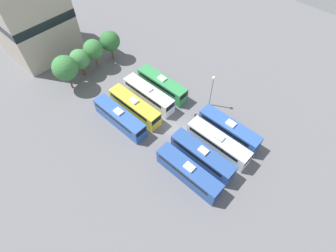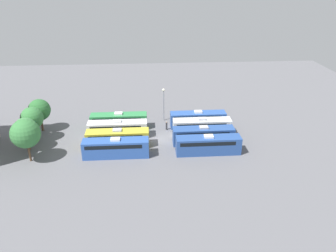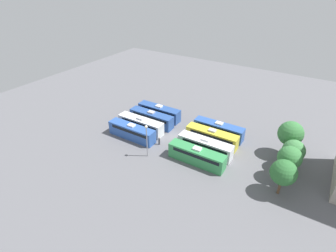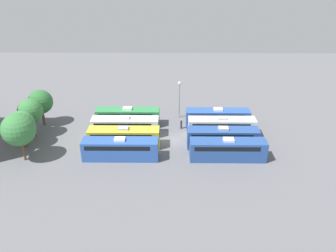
{
  "view_description": "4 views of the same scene",
  "coord_description": "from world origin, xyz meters",
  "views": [
    {
      "loc": [
        -21.88,
        -18.75,
        38.4
      ],
      "look_at": [
        -1.18,
        0.25,
        1.75
      ],
      "focal_mm": 28.0,
      "sensor_mm": 36.0,
      "label": 1
    },
    {
      "loc": [
        -56.12,
        2.47,
        29.34
      ],
      "look_at": [
        -0.89,
        -1.39,
        3.33
      ],
      "focal_mm": 35.0,
      "sensor_mm": 36.0,
      "label": 2
    },
    {
      "loc": [
        43.51,
        25.33,
        32.67
      ],
      "look_at": [
        0.95,
        -1.39,
        2.94
      ],
      "focal_mm": 28.0,
      "sensor_mm": 36.0,
      "label": 3
    },
    {
      "loc": [
        -48.31,
        0.44,
        27.12
      ],
      "look_at": [
        1.02,
        0.89,
        2.22
      ],
      "focal_mm": 35.0,
      "sensor_mm": 36.0,
      "label": 4
    }
  ],
  "objects": [
    {
      "name": "bus_0",
      "position": [
        -5.66,
        -8.18,
        1.73
      ],
      "size": [
        2.64,
        11.49,
        3.51
      ],
      "color": "#284C93",
      "rests_on": "ground_plane"
    },
    {
      "name": "tree_2",
      "position": [
        1.42,
        23.94,
        4.71
      ],
      "size": [
        4.17,
        4.17,
        6.81
      ],
      "color": "brown",
      "rests_on": "ground_plane"
    },
    {
      "name": "tree_0",
      "position": [
        -6.2,
        22.63,
        5.19
      ],
      "size": [
        4.91,
        4.91,
        7.66
      ],
      "color": "brown",
      "rests_on": "ground_plane"
    },
    {
      "name": "bus_2",
      "position": [
        1.92,
        -8.3,
        1.73
      ],
      "size": [
        2.64,
        11.49,
        3.51
      ],
      "color": "silver",
      "rests_on": "ground_plane"
    },
    {
      "name": "bus_1",
      "position": [
        -1.92,
        -7.94,
        1.73
      ],
      "size": [
        2.64,
        11.49,
        3.51
      ],
      "color": "#284C93",
      "rests_on": "ground_plane"
    },
    {
      "name": "worker_person",
      "position": [
        4.46,
        -1.46,
        0.84
      ],
      "size": [
        0.36,
        0.36,
        1.8
      ],
      "color": "#333338",
      "rests_on": "ground_plane"
    },
    {
      "name": "bus_7",
      "position": [
        5.79,
        8.31,
        1.73
      ],
      "size": [
        2.64,
        11.49,
        3.51
      ],
      "color": "#338C4C",
      "rests_on": "ground_plane"
    },
    {
      "name": "bus_6",
      "position": [
        1.97,
        8.3,
        1.73
      ],
      "size": [
        2.64,
        11.49,
        3.51
      ],
      "color": "silver",
      "rests_on": "ground_plane"
    },
    {
      "name": "ground_plane",
      "position": [
        0.0,
        0.0,
        0.0
      ],
      "size": [
        118.06,
        118.06,
        0.0
      ],
      "primitive_type": "plane",
      "color": "slate"
    },
    {
      "name": "tree_3",
      "position": [
        5.84,
        23.85,
        4.53
      ],
      "size": [
        4.34,
        4.34,
        6.72
      ],
      "color": "brown",
      "rests_on": "ground_plane"
    },
    {
      "name": "bus_5",
      "position": [
        -2.0,
        8.02,
        1.73
      ],
      "size": [
        2.64,
        11.49,
        3.51
      ],
      "color": "gold",
      "rests_on": "ground_plane"
    },
    {
      "name": "light_pole",
      "position": [
        9.22,
        -1.16,
        4.98
      ],
      "size": [
        0.6,
        0.6,
        7.27
      ],
      "color": "gray",
      "rests_on": "ground_plane"
    },
    {
      "name": "bus_4",
      "position": [
        -5.64,
        8.09,
        1.73
      ],
      "size": [
        2.64,
        11.49,
        3.51
      ],
      "color": "#2D56A8",
      "rests_on": "ground_plane"
    },
    {
      "name": "bus_3",
      "position": [
        5.55,
        -8.05,
        1.73
      ],
      "size": [
        2.64,
        11.49,
        3.51
      ],
      "color": "#2D56A8",
      "rests_on": "ground_plane"
    },
    {
      "name": "tree_1",
      "position": [
        -2.1,
        24.12,
        4.1
      ],
      "size": [
        4.14,
        4.14,
        6.2
      ],
      "color": "brown",
      "rests_on": "ground_plane"
    }
  ]
}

